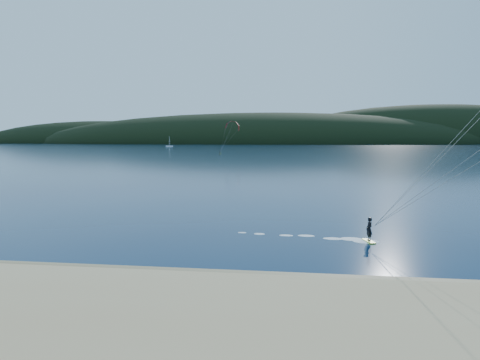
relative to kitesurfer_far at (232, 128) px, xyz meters
name	(u,v)px	position (x,y,z in m)	size (l,w,h in m)	color
ground	(158,309)	(24.72, -191.28, -13.33)	(1800.00, 1800.00, 0.00)	#081E3D
wet_sand	(184,276)	(24.72, -186.78, -13.28)	(220.00, 2.50, 0.10)	#88704F
headland	(289,144)	(25.35, 554.00, -13.33)	(1200.00, 310.00, 140.00)	black
kitesurfer_far	(232,128)	(0.00, 0.00, 0.00)	(12.22, 8.46, 16.46)	#C0ED1B
sailboat	(169,146)	(-99.67, 215.88, -12.50)	(8.10, 5.02, 11.27)	white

